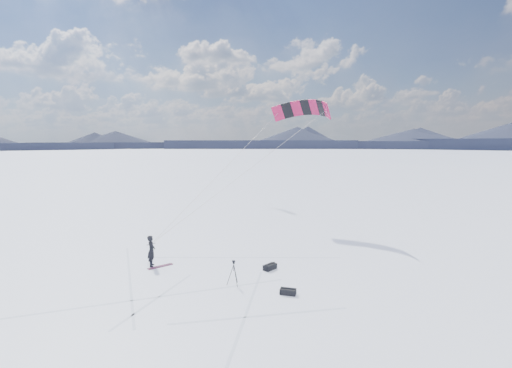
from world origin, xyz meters
TOP-DOWN VIEW (x-y plane):
  - ground at (0.00, 0.00)m, footprint 1800.00×1800.00m
  - horizon_hills at (-0.00, -0.00)m, footprint 704.00×704.42m
  - snow_tracks at (-0.65, -0.35)m, footprint 14.76×10.25m
  - snowkiter at (-1.92, 4.60)m, footprint 0.65×0.76m
  - snowboard at (-1.55, 4.20)m, footprint 1.48×0.48m
  - tripod at (0.74, -0.34)m, footprint 0.64×0.57m
  - gear_bag_a at (3.49, 0.57)m, footprint 0.88×0.59m
  - gear_bag_b at (2.35, -2.65)m, footprint 0.76×0.78m
  - power_kite at (12.33, 8.95)m, footprint 15.53×7.09m

SIDE VIEW (x-z plane):
  - ground at x=0.00m, z-range 0.00..0.00m
  - snowkiter at x=-1.92m, z-range -0.88..0.88m
  - snow_tracks at x=-0.65m, z-range 0.00..0.01m
  - snowboard at x=-1.55m, z-range 0.00..0.04m
  - gear_bag_b at x=2.35m, z-range -0.02..0.31m
  - gear_bag_a at x=3.49m, z-range -0.02..0.34m
  - tripod at x=0.74m, z-range 0.18..1.44m
  - horizon_hills at x=0.00m, z-range -0.57..10.37m
  - power_kite at x=12.33m, z-range 5.02..14.28m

